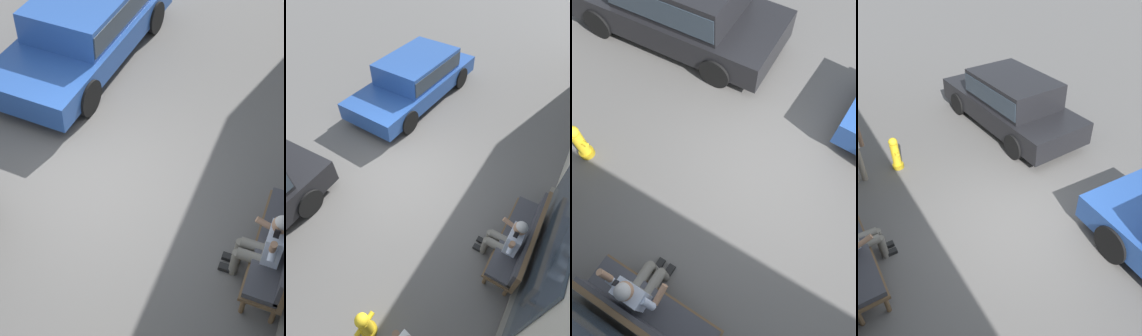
% 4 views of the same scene
% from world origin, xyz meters
% --- Properties ---
extents(ground_plane, '(60.00, 60.00, 0.00)m').
position_xyz_m(ground_plane, '(0.00, 0.00, 0.00)').
color(ground_plane, '#565451').
extents(parked_car_mid, '(4.56, 1.97, 1.48)m').
position_xyz_m(parked_car_mid, '(3.17, -1.99, 0.81)').
color(parked_car_mid, black).
rests_on(parked_car_mid, ground_plane).
extents(fire_hydrant, '(0.38, 0.26, 0.81)m').
position_xyz_m(fire_hydrant, '(2.95, 1.33, 0.39)').
color(fire_hydrant, olive).
rests_on(fire_hydrant, ground_plane).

